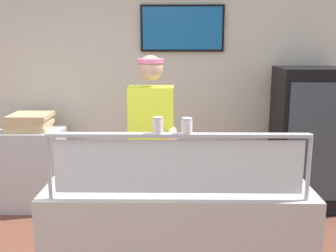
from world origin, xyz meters
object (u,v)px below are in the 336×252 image
object	(u,v)px
worker_figure	(152,144)
parmesan_shaker	(158,126)
pizza_server	(145,171)
pepper_flake_shaker	(187,127)
pizza_box_stack	(30,122)
pizza_tray	(151,174)
drink_fridge	(306,139)

from	to	relation	value
worker_figure	parmesan_shaker	bearing A→B (deg)	-84.89
pizza_server	worker_figure	distance (m)	0.70
pepper_flake_shaker	pizza_box_stack	xyz separation A→B (m)	(-1.67, 2.09, -0.40)
parmesan_shaker	worker_figure	xyz separation A→B (m)	(-0.10, 1.09, -0.39)
pizza_tray	pepper_flake_shaker	distance (m)	0.64
drink_fridge	pizza_tray	bearing A→B (deg)	-133.83
pepper_flake_shaker	worker_figure	world-z (taller)	worker_figure
parmesan_shaker	pepper_flake_shaker	bearing A→B (deg)	0.00
pizza_tray	worker_figure	world-z (taller)	worker_figure
pizza_box_stack	worker_figure	bearing A→B (deg)	-35.42
pizza_tray	pizza_server	distance (m)	0.05
parmesan_shaker	worker_figure	size ratio (longest dim) A/B	0.06
pizza_box_stack	pepper_flake_shaker	bearing A→B (deg)	-51.40
pizza_tray	worker_figure	size ratio (longest dim) A/B	0.26
parmesan_shaker	pizza_box_stack	world-z (taller)	parmesan_shaker
pizza_tray	pepper_flake_shaker	size ratio (longest dim) A/B	4.97
worker_figure	pizza_tray	bearing A→B (deg)	-87.54
worker_figure	pizza_box_stack	bearing A→B (deg)	144.58
pizza_server	pizza_box_stack	bearing A→B (deg)	143.45
parmesan_shaker	drink_fridge	world-z (taller)	drink_fridge
pizza_server	pepper_flake_shaker	world-z (taller)	pepper_flake_shaker
drink_fridge	parmesan_shaker	bearing A→B (deg)	-126.50
pizza_tray	drink_fridge	xyz separation A→B (m)	(1.65, 1.72, -0.17)
pepper_flake_shaker	worker_figure	size ratio (longest dim) A/B	0.05
pepper_flake_shaker	pizza_box_stack	bearing A→B (deg)	128.60
pepper_flake_shaker	pizza_box_stack	size ratio (longest dim) A/B	0.20
worker_figure	pepper_flake_shaker	bearing A→B (deg)	-76.41
pepper_flake_shaker	worker_figure	distance (m)	1.19
pepper_flake_shaker	drink_fridge	xyz separation A→B (m)	(1.42, 2.14, -0.60)
pizza_tray	parmesan_shaker	bearing A→B (deg)	-80.68
pizza_tray	worker_figure	xyz separation A→B (m)	(-0.03, 0.68, 0.04)
pizza_server	worker_figure	world-z (taller)	worker_figure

